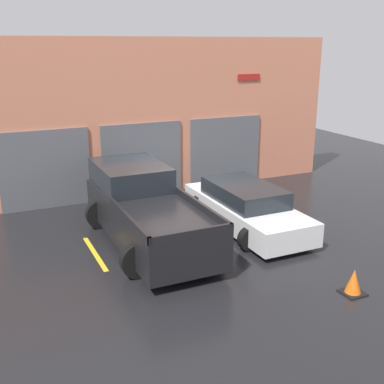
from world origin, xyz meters
name	(u,v)px	position (x,y,z in m)	size (l,w,h in m)	color
ground_plane	(183,221)	(0.00, 0.00, 0.00)	(28.00, 28.00, 0.00)	black
shophouse_building	(143,119)	(-0.01, 3.29, 2.58)	(14.23, 0.68, 5.26)	#D17A5B
pickup_truck	(145,209)	(-1.46, -0.85, 0.87)	(2.56, 5.41, 1.85)	black
sedan_white	(245,207)	(1.46, -1.12, 0.59)	(2.12, 4.68, 1.25)	white
parking_stripe_far_left	(95,253)	(-2.92, -1.15, 0.00)	(0.12, 2.20, 0.01)	gold
parking_stripe_left	(200,235)	(0.00, -1.15, 0.00)	(0.12, 2.20, 0.01)	gold
parking_stripe_centre	(287,219)	(2.92, -1.15, 0.00)	(0.12, 2.20, 0.01)	gold
traffic_cone	(354,283)	(1.54, -5.41, 0.25)	(0.47, 0.47, 0.55)	black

